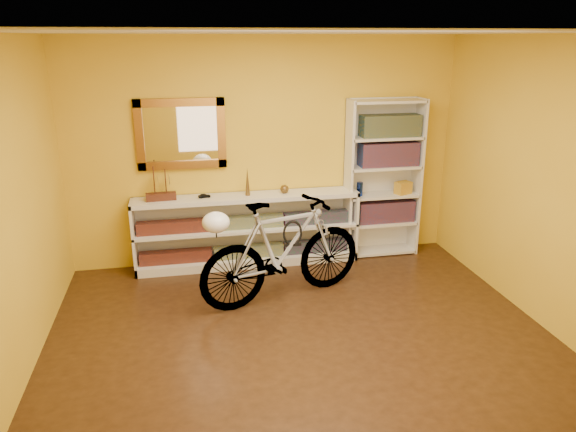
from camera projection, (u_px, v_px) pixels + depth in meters
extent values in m
cube|color=black|center=(304.00, 343.00, 4.74)|extent=(4.50, 4.00, 0.01)
cube|color=silver|center=(307.00, 32.00, 3.90)|extent=(4.50, 4.00, 0.01)
cube|color=gold|center=(266.00, 152.00, 6.18)|extent=(4.50, 0.01, 2.60)
cube|color=gold|center=(5.00, 220.00, 3.90)|extent=(0.01, 4.00, 2.60)
cube|color=gold|center=(552.00, 187.00, 4.74)|extent=(0.01, 4.00, 2.60)
cube|color=brown|center=(181.00, 134.00, 5.89)|extent=(0.98, 0.06, 0.78)
cube|color=silver|center=(338.00, 232.00, 6.67)|extent=(0.09, 0.02, 0.09)
cube|color=black|center=(248.00, 251.00, 6.30)|extent=(2.50, 0.13, 0.14)
cube|color=navy|center=(248.00, 222.00, 6.18)|extent=(2.50, 0.13, 0.14)
imported|color=black|center=(204.00, 198.00, 6.01)|extent=(0.00, 0.01, 0.00)
cone|color=brown|center=(247.00, 181.00, 6.05)|extent=(0.06, 0.06, 0.33)
sphere|color=brown|center=(284.00, 189.00, 6.17)|extent=(0.10, 0.10, 0.10)
cube|color=maroon|center=(385.00, 211.00, 6.54)|extent=(0.70, 0.22, 0.26)
cube|color=maroon|center=(388.00, 154.00, 6.31)|extent=(0.70, 0.22, 0.28)
cube|color=#163F50|center=(390.00, 126.00, 6.21)|extent=(0.70, 0.22, 0.25)
cylinder|color=navy|center=(360.00, 189.00, 6.36)|extent=(0.07, 0.07, 0.16)
cube|color=maroon|center=(369.00, 129.00, 6.20)|extent=(0.16, 0.16, 0.16)
cube|color=gold|center=(403.00, 188.00, 6.45)|extent=(0.22, 0.19, 0.15)
imported|color=silver|center=(283.00, 250.00, 5.36)|extent=(0.97, 1.88, 1.07)
ellipsoid|color=white|center=(216.00, 222.00, 4.92)|extent=(0.26, 0.25, 0.20)
torus|color=black|center=(293.00, 233.00, 5.36)|extent=(0.20, 0.02, 0.20)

